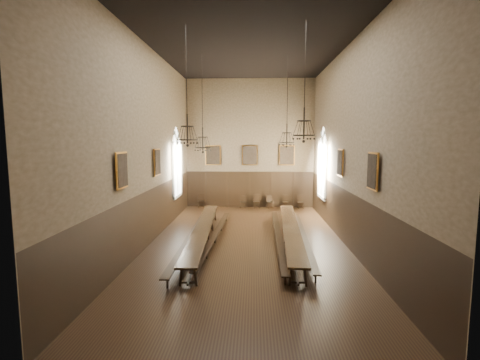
# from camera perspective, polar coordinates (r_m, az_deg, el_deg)

# --- Properties ---
(floor) EXTENTS (9.00, 18.00, 0.02)m
(floor) POSITION_cam_1_polar(r_m,az_deg,el_deg) (16.28, 1.18, -10.48)
(floor) COLOR black
(floor) RESTS_ON ground
(ceiling) EXTENTS (9.00, 18.00, 0.02)m
(ceiling) POSITION_cam_1_polar(r_m,az_deg,el_deg) (16.13, 1.27, 21.83)
(ceiling) COLOR black
(ceiling) RESTS_ON ground
(wall_back) EXTENTS (9.00, 0.02, 9.00)m
(wall_back) POSITION_cam_1_polar(r_m,az_deg,el_deg) (24.57, 1.62, 5.96)
(wall_back) COLOR #7D664D
(wall_back) RESTS_ON ground
(wall_front) EXTENTS (9.00, 0.02, 9.00)m
(wall_front) POSITION_cam_1_polar(r_m,az_deg,el_deg) (6.56, -0.25, 4.29)
(wall_front) COLOR #7D664D
(wall_front) RESTS_ON ground
(wall_left) EXTENTS (0.02, 18.00, 9.00)m
(wall_left) POSITION_cam_1_polar(r_m,az_deg,el_deg) (16.29, -14.92, 5.43)
(wall_left) COLOR #7D664D
(wall_left) RESTS_ON ground
(wall_right) EXTENTS (0.02, 18.00, 9.00)m
(wall_right) POSITION_cam_1_polar(r_m,az_deg,el_deg) (16.13, 17.53, 5.34)
(wall_right) COLOR #7D664D
(wall_right) RESTS_ON ground
(wainscot_panelling) EXTENTS (9.00, 18.00, 2.50)m
(wainscot_panelling) POSITION_cam_1_polar(r_m,az_deg,el_deg) (15.96, 1.19, -6.15)
(wainscot_panelling) COLOR black
(wainscot_panelling) RESTS_ON floor
(table_left) EXTENTS (1.17, 10.41, 0.81)m
(table_left) POSITION_cam_1_polar(r_m,az_deg,el_deg) (16.28, -6.09, -8.99)
(table_left) COLOR black
(table_left) RESTS_ON floor
(table_right) EXTENTS (1.29, 10.47, 0.81)m
(table_right) POSITION_cam_1_polar(r_m,az_deg,el_deg) (16.36, 8.31, -8.94)
(table_right) COLOR black
(table_right) RESTS_ON floor
(bench_left_outer) EXTENTS (0.47, 10.51, 0.47)m
(bench_left_outer) POSITION_cam_1_polar(r_m,az_deg,el_deg) (16.36, -7.90, -9.32)
(bench_left_outer) COLOR black
(bench_left_outer) RESTS_ON floor
(bench_left_inner) EXTENTS (0.67, 9.43, 0.42)m
(bench_left_inner) POSITION_cam_1_polar(r_m,az_deg,el_deg) (16.38, -4.14, -9.36)
(bench_left_inner) COLOR black
(bench_left_inner) RESTS_ON floor
(bench_right_inner) EXTENTS (0.51, 10.08, 0.45)m
(bench_right_inner) POSITION_cam_1_polar(r_m,az_deg,el_deg) (16.34, 6.31, -9.35)
(bench_right_inner) COLOR black
(bench_right_inner) RESTS_ON floor
(bench_right_outer) EXTENTS (0.72, 9.43, 0.42)m
(bench_right_outer) POSITION_cam_1_polar(r_m,az_deg,el_deg) (16.39, 10.37, -9.45)
(bench_right_outer) COLOR black
(bench_right_outer) RESTS_ON floor
(chair_0) EXTENTS (0.53, 0.53, 0.97)m
(chair_0) POSITION_cam_1_polar(r_m,az_deg,el_deg) (24.76, -6.40, -3.87)
(chair_0) COLOR black
(chair_0) RESTS_ON floor
(chair_3) EXTENTS (0.40, 0.40, 0.86)m
(chair_3) POSITION_cam_1_polar(r_m,az_deg,el_deg) (24.54, 0.44, -4.01)
(chair_3) COLOR black
(chair_3) RESTS_ON floor
(chair_4) EXTENTS (0.46, 0.46, 0.95)m
(chair_4) POSITION_cam_1_polar(r_m,az_deg,el_deg) (24.57, 2.75, -3.93)
(chair_4) COLOR black
(chair_4) RESTS_ON floor
(chair_5) EXTENTS (0.48, 0.48, 0.89)m
(chair_5) POSITION_cam_1_polar(r_m,az_deg,el_deg) (24.54, 4.92, -4.00)
(chair_5) COLOR black
(chair_5) RESTS_ON floor
(chair_6) EXTENTS (0.45, 0.45, 0.93)m
(chair_6) POSITION_cam_1_polar(r_m,az_deg,el_deg) (24.64, 7.47, -3.96)
(chair_6) COLOR black
(chair_6) RESTS_ON floor
(chair_7) EXTENTS (0.44, 0.44, 0.93)m
(chair_7) POSITION_cam_1_polar(r_m,az_deg,el_deg) (24.68, 9.91, -3.99)
(chair_7) COLOR black
(chair_7) RESTS_ON floor
(chandelier_back_left) EXTENTS (0.83, 0.83, 4.77)m
(chandelier_back_left) POSITION_cam_1_polar(r_m,az_deg,el_deg) (17.90, -6.14, 6.32)
(chandelier_back_left) COLOR black
(chandelier_back_left) RESTS_ON ceiling
(chandelier_back_right) EXTENTS (0.78, 0.78, 4.51)m
(chandelier_back_right) POSITION_cam_1_polar(r_m,az_deg,el_deg) (18.13, 7.69, 7.13)
(chandelier_back_right) COLOR black
(chandelier_back_right) RESTS_ON ceiling
(chandelier_front_left) EXTENTS (0.79, 0.79, 4.37)m
(chandelier_front_left) POSITION_cam_1_polar(r_m,az_deg,el_deg) (13.46, -8.63, 7.86)
(chandelier_front_left) COLOR black
(chandelier_front_left) RESTS_ON ceiling
(chandelier_front_right) EXTENTS (0.81, 0.81, 4.21)m
(chandelier_front_right) POSITION_cam_1_polar(r_m,az_deg,el_deg) (13.09, 10.46, 8.48)
(chandelier_front_right) COLOR black
(chandelier_front_right) RESTS_ON ceiling
(portrait_back_0) EXTENTS (1.10, 0.12, 1.40)m
(portrait_back_0) POSITION_cam_1_polar(r_m,az_deg,el_deg) (24.63, -4.47, 4.08)
(portrait_back_0) COLOR #BD7D2D
(portrait_back_0) RESTS_ON wall_back
(portrait_back_1) EXTENTS (1.10, 0.12, 1.40)m
(portrait_back_1) POSITION_cam_1_polar(r_m,az_deg,el_deg) (24.47, 1.61, 4.08)
(portrait_back_1) COLOR #BD7D2D
(portrait_back_1) RESTS_ON wall_back
(portrait_back_2) EXTENTS (1.10, 0.12, 1.40)m
(portrait_back_2) POSITION_cam_1_polar(r_m,az_deg,el_deg) (24.57, 7.70, 4.03)
(portrait_back_2) COLOR #BD7D2D
(portrait_back_2) RESTS_ON wall_back
(portrait_left_0) EXTENTS (0.12, 1.00, 1.30)m
(portrait_left_0) POSITION_cam_1_polar(r_m,az_deg,el_deg) (17.24, -13.45, 2.86)
(portrait_left_0) COLOR #BD7D2D
(portrait_left_0) RESTS_ON wall_left
(portrait_left_1) EXTENTS (0.12, 1.00, 1.30)m
(portrait_left_1) POSITION_cam_1_polar(r_m,az_deg,el_deg) (12.98, -18.82, 1.53)
(portrait_left_1) COLOR #BD7D2D
(portrait_left_1) RESTS_ON wall_left
(portrait_right_0) EXTENTS (0.12, 1.00, 1.30)m
(portrait_right_0) POSITION_cam_1_polar(r_m,az_deg,el_deg) (17.09, 16.14, 2.75)
(portrait_right_0) COLOR #BD7D2D
(portrait_right_0) RESTS_ON wall_right
(portrait_right_1) EXTENTS (0.12, 1.00, 1.30)m
(portrait_right_1) POSITION_cam_1_polar(r_m,az_deg,el_deg) (12.78, 20.95, 1.37)
(portrait_right_1) COLOR #BD7D2D
(portrait_right_1) RESTS_ON wall_right
(window_right) EXTENTS (0.20, 2.20, 4.60)m
(window_right) POSITION_cam_1_polar(r_m,az_deg,el_deg) (21.51, 13.39, 2.76)
(window_right) COLOR white
(window_right) RESTS_ON wall_right
(window_left) EXTENTS (0.20, 2.20, 4.60)m
(window_left) POSITION_cam_1_polar(r_m,az_deg,el_deg) (21.63, -10.34, 2.85)
(window_left) COLOR white
(window_left) RESTS_ON wall_left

